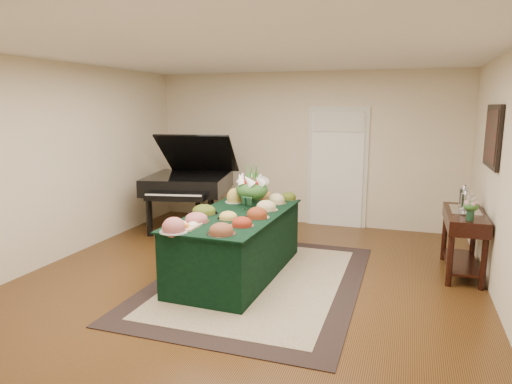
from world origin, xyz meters
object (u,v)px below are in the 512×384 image
(grand_piano, at_px, (189,182))
(mahogany_sideboard, at_px, (464,226))
(buffet_table, at_px, (237,244))
(floral_centerpiece, at_px, (252,185))

(grand_piano, distance_m, mahogany_sideboard, 4.37)
(buffet_table, relative_size, grand_piano, 1.24)
(floral_centerpiece, distance_m, mahogany_sideboard, 2.75)
(grand_piano, xyz_separation_m, mahogany_sideboard, (4.28, -0.87, -0.20))
(mahogany_sideboard, bearing_deg, buffet_table, -160.61)
(floral_centerpiece, height_order, grand_piano, grand_piano)
(buffet_table, height_order, mahogany_sideboard, mahogany_sideboard)
(grand_piano, bearing_deg, buffet_table, -48.88)
(grand_piano, relative_size, mahogany_sideboard, 1.53)
(floral_centerpiece, distance_m, grand_piano, 2.06)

